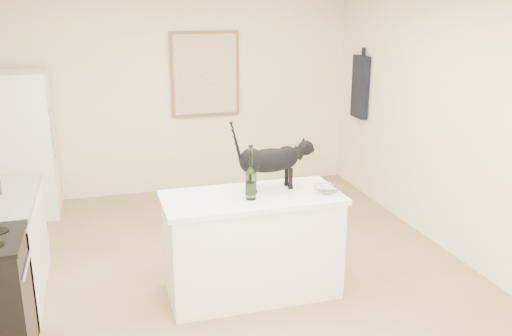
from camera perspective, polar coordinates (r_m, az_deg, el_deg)
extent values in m
plane|color=#9E8254|center=(5.12, -2.13, -11.76)|extent=(5.50, 5.50, 0.00)
plane|color=#F5EDBD|center=(7.29, -7.61, 7.60)|extent=(4.50, 0.00, 4.50)
plane|color=#F5EDBD|center=(2.25, 15.53, -14.39)|extent=(4.50, 0.00, 4.50)
plane|color=#F5EDBD|center=(5.61, 20.66, 3.93)|extent=(0.00, 5.50, 5.50)
cube|color=white|center=(4.77, -0.41, -8.17)|extent=(1.44, 0.67, 0.86)
cube|color=white|center=(4.60, -0.42, -3.08)|extent=(1.50, 0.70, 0.04)
cube|color=white|center=(5.15, -24.80, -7.87)|extent=(0.60, 1.40, 0.86)
cube|color=white|center=(6.96, -23.01, 2.18)|extent=(0.68, 0.68, 1.70)
cube|color=brown|center=(7.27, -5.29, 9.65)|extent=(0.90, 0.03, 1.10)
cube|color=beige|center=(7.26, -5.26, 9.63)|extent=(0.82, 0.00, 1.02)
cube|color=black|center=(7.28, 10.74, 8.24)|extent=(0.08, 0.34, 0.80)
cylinder|color=#386026|center=(4.44, -0.55, -0.81)|extent=(0.11, 0.11, 0.40)
imported|color=silver|center=(4.70, 7.35, -2.21)|extent=(0.23, 0.23, 0.05)
cube|color=white|center=(6.83, -20.49, 5.28)|extent=(0.02, 0.15, 0.19)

